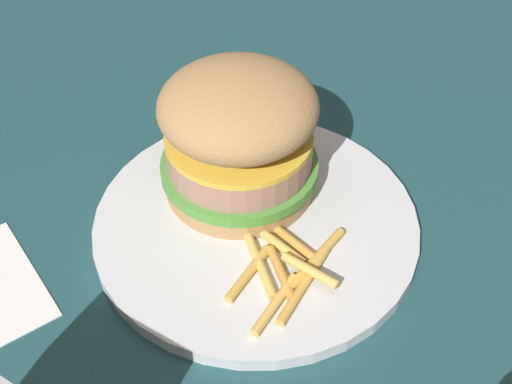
% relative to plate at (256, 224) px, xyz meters
% --- Properties ---
extents(ground_plane, '(1.60, 1.60, 0.00)m').
position_rel_plate_xyz_m(ground_plane, '(0.03, -0.01, -0.01)').
color(ground_plane, '#1E474C').
extents(plate, '(0.26, 0.26, 0.01)m').
position_rel_plate_xyz_m(plate, '(0.00, 0.00, 0.00)').
color(plate, silver).
rests_on(plate, ground_plane).
extents(sandwich, '(0.13, 0.13, 0.11)m').
position_rel_plate_xyz_m(sandwich, '(0.01, 0.04, 0.06)').
color(sandwich, tan).
rests_on(sandwich, plate).
extents(fries_pile, '(0.11, 0.11, 0.01)m').
position_rel_plate_xyz_m(fries_pile, '(-0.01, -0.06, 0.01)').
color(fries_pile, gold).
rests_on(fries_pile, plate).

